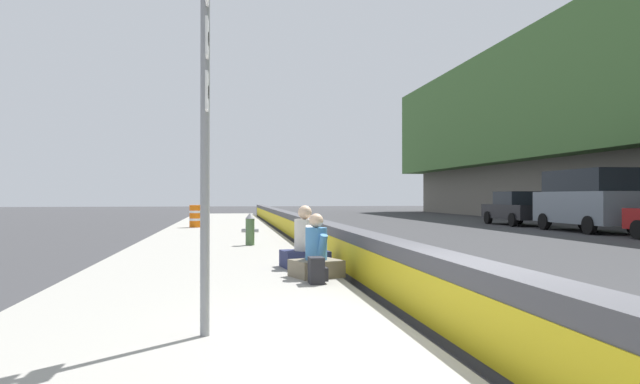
% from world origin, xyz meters
% --- Properties ---
extents(ground_plane, '(160.00, 160.00, 0.00)m').
position_xyz_m(ground_plane, '(0.00, 0.00, 0.00)').
color(ground_plane, '#353538').
rests_on(ground_plane, ground).
extents(sidewalk_strip, '(80.00, 4.40, 0.14)m').
position_xyz_m(sidewalk_strip, '(0.00, 2.65, 0.07)').
color(sidewalk_strip, gray).
rests_on(sidewalk_strip, ground_plane).
extents(jersey_barrier, '(76.00, 0.45, 0.85)m').
position_xyz_m(jersey_barrier, '(0.00, 0.00, 0.42)').
color(jersey_barrier, '#47474C').
rests_on(jersey_barrier, ground_plane).
extents(route_sign_post, '(0.44, 0.09, 3.60)m').
position_xyz_m(route_sign_post, '(0.41, 2.49, 2.23)').
color(route_sign_post, gray).
rests_on(route_sign_post, sidewalk_strip).
extents(fire_hydrant, '(0.26, 0.46, 0.88)m').
position_xyz_m(fire_hydrant, '(10.55, 1.70, 0.59)').
color(fire_hydrant, '#47663D').
rests_on(fire_hydrant, sidewalk_strip).
extents(seated_person_foreground, '(0.84, 0.91, 1.04)m').
position_xyz_m(seated_person_foreground, '(4.20, 0.85, 0.47)').
color(seated_person_foreground, '#706651').
rests_on(seated_person_foreground, sidewalk_strip).
extents(seated_person_middle, '(0.81, 0.91, 1.15)m').
position_xyz_m(seated_person_middle, '(5.51, 0.87, 0.50)').
color(seated_person_middle, '#23284C').
rests_on(seated_person_middle, sidewalk_strip).
extents(backpack, '(0.32, 0.28, 0.40)m').
position_xyz_m(backpack, '(3.48, 0.95, 0.33)').
color(backpack, '#232328').
rests_on(backpack, sidewalk_strip).
extents(construction_barrel, '(0.54, 0.54, 0.95)m').
position_xyz_m(construction_barrel, '(20.02, 3.67, 0.62)').
color(construction_barrel, orange).
rests_on(construction_barrel, sidewalk_strip).
extents(parked_car_fourth, '(5.13, 2.16, 2.56)m').
position_xyz_m(parked_car_fourth, '(16.53, -12.28, 1.35)').
color(parked_car_fourth, slate).
rests_on(parked_car_fourth, ground_plane).
extents(parked_car_midline, '(4.55, 2.05, 1.71)m').
position_xyz_m(parked_car_midline, '(22.21, -12.17, 0.86)').
color(parked_car_midline, black).
rests_on(parked_car_midline, ground_plane).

